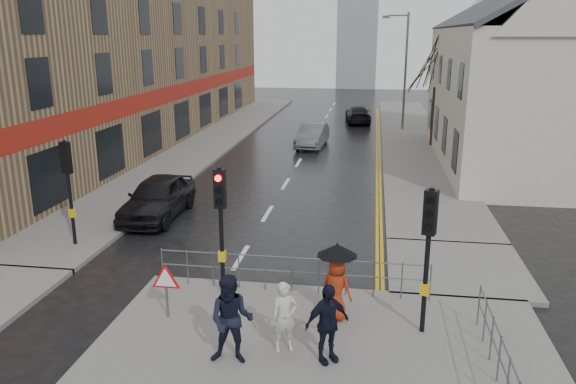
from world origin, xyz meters
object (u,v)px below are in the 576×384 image
(pedestrian_with_umbrella, at_px, (337,277))
(car_mid, at_px, (312,136))
(pedestrian_a, at_px, (285,317))
(car_parked, at_px, (158,197))
(pedestrian_b, at_px, (231,320))
(pedestrian_d, at_px, (327,323))

(pedestrian_with_umbrella, distance_m, car_mid, 21.96)
(pedestrian_with_umbrella, bearing_deg, pedestrian_a, -122.53)
(car_mid, bearing_deg, pedestrian_with_umbrella, -77.58)
(pedestrian_a, xyz_separation_m, car_parked, (-6.21, 8.69, -0.13))
(pedestrian_with_umbrella, xyz_separation_m, car_mid, (-2.96, 21.75, -0.52))
(pedestrian_b, bearing_deg, pedestrian_d, 6.89)
(pedestrian_b, distance_m, car_mid, 23.94)
(pedestrian_with_umbrella, distance_m, car_parked, 10.15)
(pedestrian_d, bearing_deg, car_mid, 61.46)
(pedestrian_d, relative_size, car_mid, 0.41)
(pedestrian_d, height_order, car_mid, pedestrian_d)
(pedestrian_d, distance_m, car_parked, 11.47)
(pedestrian_with_umbrella, bearing_deg, car_parked, 135.28)
(pedestrian_b, bearing_deg, car_parked, 116.51)
(pedestrian_with_umbrella, distance_m, pedestrian_d, 1.86)
(pedestrian_a, bearing_deg, pedestrian_with_umbrella, 35.36)
(pedestrian_a, xyz_separation_m, pedestrian_with_umbrella, (0.99, 1.55, 0.30))
(pedestrian_d, bearing_deg, pedestrian_a, 127.04)
(pedestrian_b, xyz_separation_m, pedestrian_with_umbrella, (1.99, 2.17, 0.12))
(pedestrian_with_umbrella, relative_size, car_mid, 0.45)
(pedestrian_with_umbrella, bearing_deg, pedestrian_b, -132.48)
(pedestrian_a, relative_size, pedestrian_with_umbrella, 0.82)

